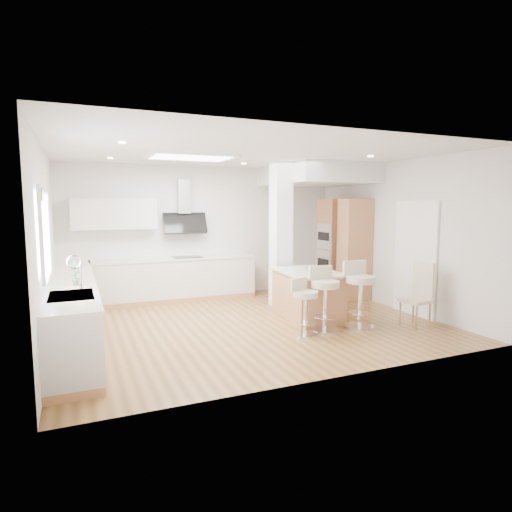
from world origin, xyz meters
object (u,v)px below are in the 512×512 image
bar_stool_b (324,295)px  peninsula (307,294)px  bar_stool_c (359,291)px  dining_chair (419,292)px  bar_stool_a (305,304)px

bar_stool_b → peninsula: bearing=82.8°
bar_stool_b → bar_stool_c: (0.62, -0.06, 0.03)m
bar_stool_c → dining_chair: bar_stool_c is taller
peninsula → bar_stool_b: 0.83m
peninsula → bar_stool_a: 1.05m
bar_stool_a → bar_stool_c: (1.02, 0.03, 0.12)m
bar_stool_a → dining_chair: dining_chair is taller
bar_stool_a → bar_stool_b: bar_stool_b is taller
peninsula → dining_chair: 1.85m
bar_stool_a → dining_chair: bearing=-27.2°
bar_stool_a → dining_chair: size_ratio=0.83×
bar_stool_b → dining_chair: (1.60, -0.35, -0.01)m
peninsula → bar_stool_b: size_ratio=1.40×
bar_stool_b → dining_chair: dining_chair is taller
peninsula → bar_stool_b: bearing=-97.1°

